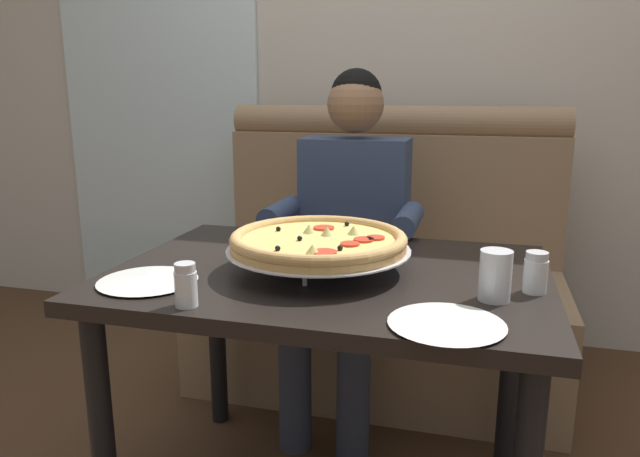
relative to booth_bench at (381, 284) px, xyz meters
name	(u,v)px	position (x,y,z in m)	size (l,w,h in m)	color
back_wall_with_window	(406,46)	(0.00, 0.57, 1.00)	(6.00, 0.12, 2.80)	beige
window_panel	(156,49)	(-1.28, 0.50, 1.00)	(1.10, 0.02, 2.80)	white
booth_bench	(381,284)	(0.00, 0.00, 0.00)	(1.46, 0.78, 1.13)	#937556
dining_table	(330,303)	(0.00, -0.88, 0.23)	(1.15, 0.82, 0.73)	black
diner_main	(349,225)	(-0.08, -0.27, 0.31)	(0.54, 0.64, 1.27)	#2D3342
pizza	(319,242)	(-0.03, -0.89, 0.41)	(0.49, 0.49, 0.11)	silver
shaker_pepper_flakes	(535,275)	(0.52, -0.93, 0.37)	(0.06, 0.06, 0.10)	white
shaker_parmesan	(186,288)	(-0.24, -1.23, 0.37)	(0.05, 0.05, 0.10)	white
plate_near_left	(447,321)	(0.33, -1.19, 0.34)	(0.24, 0.24, 0.02)	white
plate_near_right	(148,279)	(-0.41, -1.11, 0.34)	(0.25, 0.25, 0.02)	white
drinking_glass	(495,279)	(0.42, -1.01, 0.38)	(0.07, 0.07, 0.12)	silver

